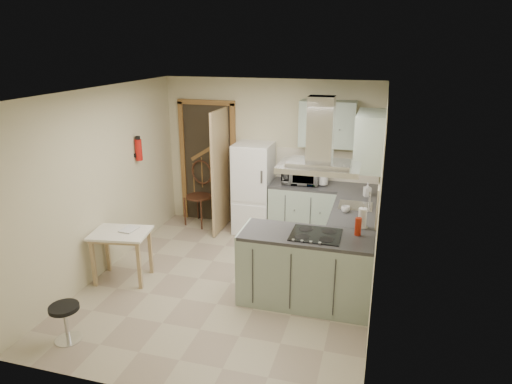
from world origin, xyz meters
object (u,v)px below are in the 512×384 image
(drop_leaf_table, at_px, (123,256))
(fridge, at_px, (254,188))
(extractor_hood, at_px, (319,167))
(microwave, at_px, (301,174))
(stool, at_px, (66,323))
(peninsula, at_px, (306,269))
(bentwood_chair, at_px, (199,197))

(drop_leaf_table, bearing_deg, fridge, 50.65)
(extractor_hood, bearing_deg, microwave, 105.37)
(fridge, bearing_deg, microwave, 0.48)
(stool, relative_size, microwave, 0.73)
(drop_leaf_table, relative_size, microwave, 1.28)
(fridge, relative_size, drop_leaf_table, 2.05)
(fridge, height_order, peninsula, fridge)
(fridge, height_order, drop_leaf_table, fridge)
(microwave, bearing_deg, extractor_hood, -77.31)
(extractor_hood, distance_m, drop_leaf_table, 2.89)
(drop_leaf_table, xyz_separation_m, stool, (0.12, -1.34, -0.13))
(peninsula, distance_m, microwave, 2.12)
(bentwood_chair, height_order, microwave, microwave)
(fridge, bearing_deg, extractor_hood, -56.21)
(stool, distance_m, microwave, 4.00)
(fridge, xyz_separation_m, bentwood_chair, (-0.99, 0.02, -0.25))
(extractor_hood, relative_size, drop_leaf_table, 1.23)
(peninsula, relative_size, bentwood_chair, 1.54)
(bentwood_chair, xyz_separation_m, microwave, (1.77, -0.02, 0.55))
(drop_leaf_table, distance_m, stool, 1.35)
(fridge, distance_m, stool, 3.63)
(microwave, bearing_deg, peninsula, -80.03)
(extractor_hood, bearing_deg, drop_leaf_table, -177.62)
(extractor_hood, bearing_deg, bentwood_chair, 139.12)
(fridge, distance_m, bentwood_chair, 1.02)
(stool, xyz_separation_m, microwave, (1.87, 3.43, 0.85))
(peninsula, relative_size, extractor_hood, 1.72)
(stool, bearing_deg, extractor_hood, 30.88)
(peninsula, relative_size, microwave, 2.71)
(extractor_hood, bearing_deg, stool, -149.12)
(peninsula, relative_size, drop_leaf_table, 2.11)
(drop_leaf_table, bearing_deg, peninsula, -6.68)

